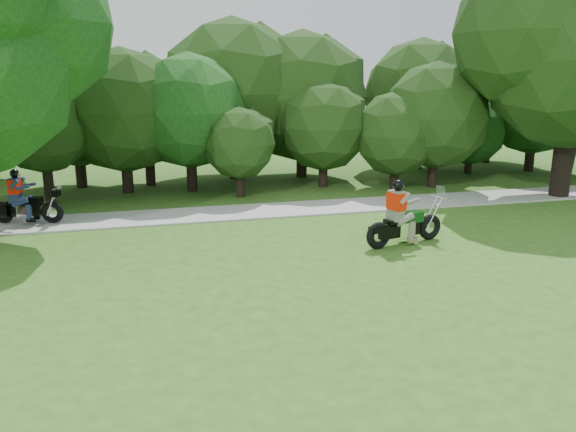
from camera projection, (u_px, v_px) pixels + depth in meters
name	position (u px, v px, depth m)	size (l,w,h in m)	color
ground	(402.00, 286.00, 13.07)	(100.00, 100.00, 0.00)	#355A19
walkway	(306.00, 208.00, 20.57)	(60.00, 2.20, 0.06)	#A2A29C
tree_line	(274.00, 104.00, 25.71)	(37.52, 11.44, 7.38)	black
big_tree_east	(569.00, 41.00, 21.55)	(9.07, 6.89, 10.46)	black
chopper_motorcycle	(402.00, 221.00, 16.07)	(2.66, 1.10, 1.93)	black
touring_motorcycle	(22.00, 204.00, 18.24)	(2.33, 1.08, 1.79)	black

